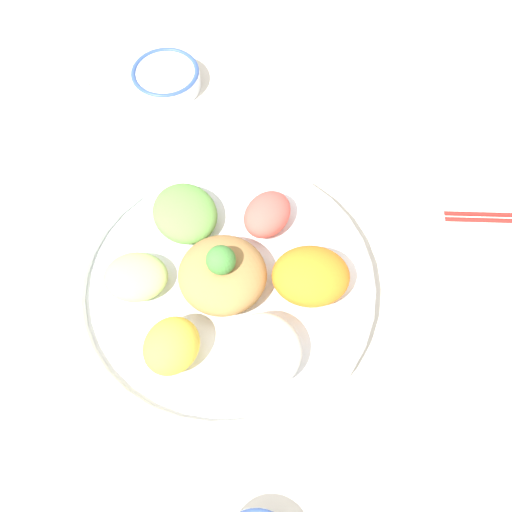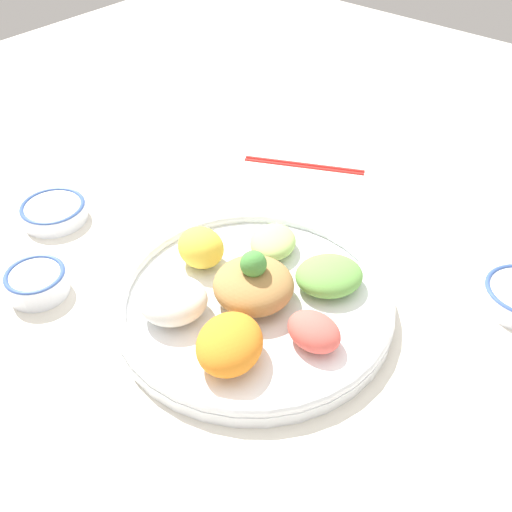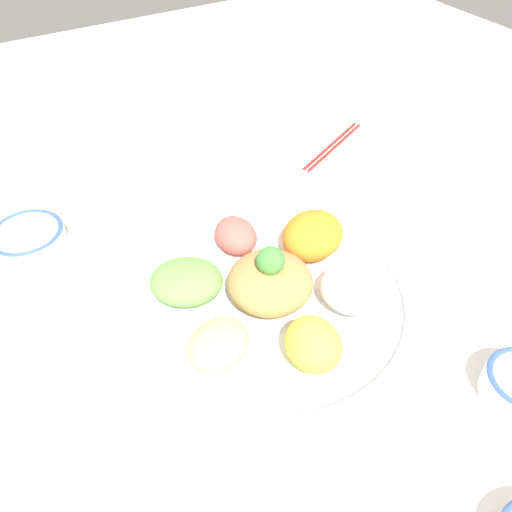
{
  "view_description": "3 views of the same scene",
  "coord_description": "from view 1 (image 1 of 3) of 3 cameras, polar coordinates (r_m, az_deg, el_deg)",
  "views": [
    {
      "loc": [
        -0.22,
        0.28,
        0.73
      ],
      "look_at": [
        -0.06,
        -0.05,
        0.06
      ],
      "focal_mm": 42.0,
      "sensor_mm": 36.0,
      "label": 1
    },
    {
      "loc": [
        -0.5,
        -0.41,
        0.63
      ],
      "look_at": [
        -0.01,
        0.01,
        0.08
      ],
      "focal_mm": 42.0,
      "sensor_mm": 36.0,
      "label": 2
    },
    {
      "loc": [
        0.21,
        0.37,
        0.53
      ],
      "look_at": [
        -0.03,
        -0.04,
        0.08
      ],
      "focal_mm": 35.0,
      "sensor_mm": 36.0,
      "label": 3
    }
  ],
  "objects": [
    {
      "name": "ground_plane",
      "position": [
        0.82,
        -5.55,
        -3.03
      ],
      "size": [
        2.4,
        2.4,
        0.0
      ],
      "primitive_type": "plane",
      "color": "silver"
    },
    {
      "name": "sauce_bowl_red",
      "position": [
        1.03,
        -8.56,
        16.45
      ],
      "size": [
        0.11,
        0.11,
        0.03
      ],
      "color": "white",
      "rests_on": "ground_plane"
    },
    {
      "name": "salad_platter",
      "position": [
        0.79,
        -2.9,
        -2.66
      ],
      "size": [
        0.4,
        0.4,
        0.11
      ],
      "color": "white",
      "rests_on": "ground_plane"
    },
    {
      "name": "serving_spoon_main",
      "position": [
        1.07,
        -19.44,
        14.41
      ],
      "size": [
        0.1,
        0.1,
        0.01
      ],
      "rotation": [
        0.0,
        0.0,
        3.94
      ],
      "color": "silver",
      "rests_on": "ground_plane"
    }
  ]
}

